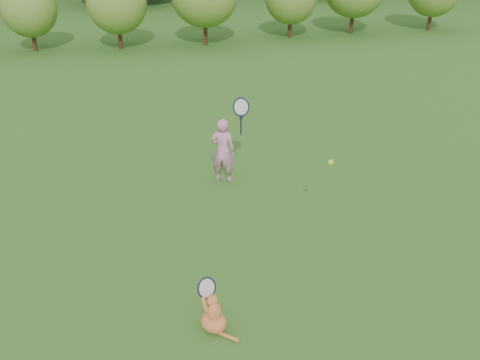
{
  "coord_description": "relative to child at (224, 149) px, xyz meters",
  "views": [
    {
      "loc": [
        -1.26,
        -6.03,
        4.23
      ],
      "look_at": [
        0.2,
        0.8,
        0.7
      ],
      "focal_mm": 40.0,
      "sensor_mm": 36.0,
      "label": 1
    }
  ],
  "objects": [
    {
      "name": "ground",
      "position": [
        -0.21,
        -2.2,
        -0.6
      ],
      "size": [
        100.0,
        100.0,
        0.0
      ],
      "primitive_type": "plane",
      "color": "#2C5919",
      "rests_on": "ground"
    },
    {
      "name": "shrub_row",
      "position": [
        -0.21,
        10.8,
        0.8
      ],
      "size": [
        28.0,
        3.0,
        2.8
      ],
      "primitive_type": null,
      "color": "#5B7A26",
      "rests_on": "ground"
    },
    {
      "name": "child",
      "position": [
        0.0,
        0.0,
        0.0
      ],
      "size": [
        0.67,
        0.44,
        1.71
      ],
      "rotation": [
        0.0,
        0.0,
        2.72
      ],
      "color": "pink",
      "rests_on": "ground"
    },
    {
      "name": "cat",
      "position": [
        -0.79,
        -3.62,
        -0.36
      ],
      "size": [
        0.45,
        0.68,
        0.63
      ],
      "rotation": [
        0.0,
        0.0,
        0.37
      ],
      "color": "#B84E23",
      "rests_on": "ground"
    },
    {
      "name": "tennis_ball",
      "position": [
        1.08,
        -2.13,
        0.61
      ],
      "size": [
        0.08,
        0.08,
        0.08
      ],
      "color": "#CFD118",
      "rests_on": "ground"
    }
  ]
}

